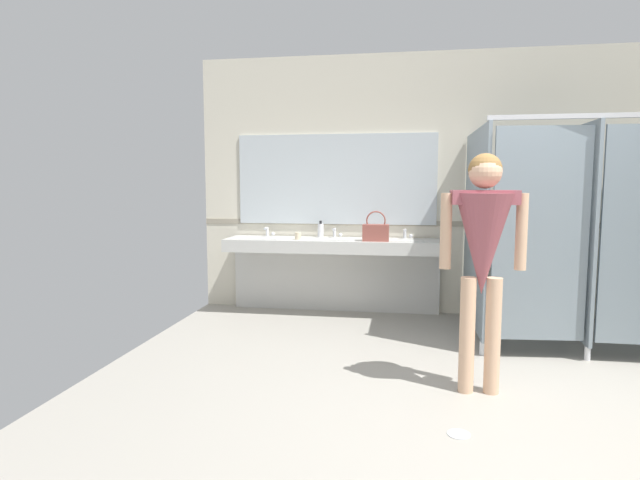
{
  "coord_description": "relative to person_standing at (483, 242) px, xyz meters",
  "views": [
    {
      "loc": [
        -0.83,
        -3.29,
        1.5
      ],
      "look_at": [
        -1.6,
        1.42,
        0.99
      ],
      "focal_mm": 29.04,
      "sensor_mm": 36.0,
      "label": 1
    }
  ],
  "objects": [
    {
      "name": "ground_plane",
      "position": [
        0.28,
        -0.46,
        -1.14
      ],
      "size": [
        6.5,
        6.22,
        0.1
      ],
      "primitive_type": "cube",
      "color": "#9E998E"
    },
    {
      "name": "wall_back",
      "position": [
        0.28,
        2.41,
        0.4
      ],
      "size": [
        6.5,
        0.12,
        2.99
      ],
      "primitive_type": "cube",
      "color": "beige",
      "rests_on": "ground_plane"
    },
    {
      "name": "wall_back_tile_band",
      "position": [
        0.28,
        2.34,
        -0.04
      ],
      "size": [
        6.5,
        0.01,
        0.06
      ],
      "primitive_type": "cube",
      "color": "#9E937F",
      "rests_on": "wall_back"
    },
    {
      "name": "vanity_counter",
      "position": [
        -1.35,
        2.14,
        -0.45
      ],
      "size": [
        2.44,
        0.56,
        0.99
      ],
      "color": "silver",
      "rests_on": "ground_plane"
    },
    {
      "name": "mirror_panel",
      "position": [
        -1.35,
        2.34,
        0.47
      ],
      "size": [
        2.34,
        0.02,
        1.05
      ],
      "primitive_type": "cube",
      "color": "silver",
      "rests_on": "wall_back"
    },
    {
      "name": "bathroom_stalls",
      "position": [
        1.02,
        1.38,
        -0.01
      ],
      "size": [
        1.8,
        1.55,
        2.07
      ],
      "color": "gray",
      "rests_on": "ground_plane"
    },
    {
      "name": "person_standing",
      "position": [
        0.0,
        0.0,
        0.0
      ],
      "size": [
        0.6,
        0.42,
        1.71
      ],
      "color": "#DBAD89",
      "rests_on": "ground_plane"
    },
    {
      "name": "handbag",
      "position": [
        -0.85,
        1.91,
        -0.11
      ],
      "size": [
        0.29,
        0.14,
        0.33
      ],
      "color": "#934C42",
      "rests_on": "vanity_counter"
    },
    {
      "name": "soap_dispenser",
      "position": [
        -1.52,
        2.22,
        -0.13
      ],
      "size": [
        0.07,
        0.07,
        0.2
      ],
      "color": "white",
      "rests_on": "vanity_counter"
    },
    {
      "name": "paper_cup",
      "position": [
        -1.73,
        1.94,
        -0.17
      ],
      "size": [
        0.07,
        0.07,
        0.08
      ],
      "primitive_type": "cylinder",
      "color": "beige",
      "rests_on": "vanity_counter"
    },
    {
      "name": "floor_drain_cover",
      "position": [
        -0.2,
        -0.68,
        -1.09
      ],
      "size": [
        0.14,
        0.14,
        0.01
      ],
      "primitive_type": "cylinder",
      "color": "#B7BABF",
      "rests_on": "ground_plane"
    }
  ]
}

